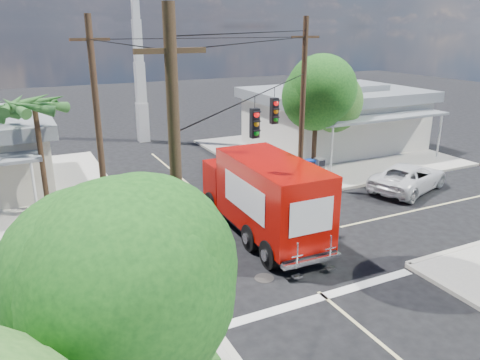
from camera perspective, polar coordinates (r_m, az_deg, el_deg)
ground at (r=19.33m, az=2.64°, el=-7.88°), size 120.00×120.00×0.00m
sidewalk_ne at (r=33.51m, az=10.08°, el=3.36°), size 14.12×14.12×0.14m
road_markings at (r=18.20m, az=4.89°, el=-9.68°), size 32.00×32.00×0.01m
building_ne at (r=34.83m, az=11.41°, el=7.64°), size 11.80×10.20×4.50m
radio_tower at (r=36.41m, az=-12.19°, el=13.32°), size 0.80×0.80×17.00m
tree_sw_front at (r=8.82m, az=-13.82°, el=-10.55°), size 3.88×3.78×6.03m
tree_ne_front at (r=27.20m, az=9.40°, el=10.09°), size 4.21×4.14×6.66m
tree_ne_back at (r=30.56m, az=10.99°, el=9.77°), size 3.77×3.66×5.82m
palm_nw_front at (r=22.96m, az=-23.75°, el=8.04°), size 3.01×3.08×5.59m
utility_poles at (r=18.53m, az=-3.88°, el=6.26°), size 12.00×10.68×9.00m
vending_boxes at (r=27.22m, az=8.42°, el=1.34°), size 1.90×0.50×1.10m
delivery_truck at (r=19.58m, az=2.84°, el=-1.92°), size 2.74×8.09×3.47m
parked_car at (r=26.91m, az=19.88°, el=0.34°), size 5.82×4.07×1.48m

